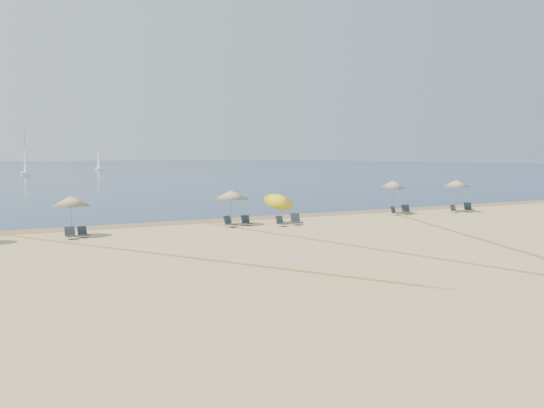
{
  "coord_description": "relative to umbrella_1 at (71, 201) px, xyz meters",
  "views": [
    {
      "loc": [
        -21.03,
        -15.54,
        4.53
      ],
      "look_at": [
        0.0,
        20.0,
        1.3
      ],
      "focal_mm": 42.18,
      "sensor_mm": 36.0,
      "label": 1
    }
  ],
  "objects": [
    {
      "name": "chair_7",
      "position": [
        13.85,
        -1.19,
        -1.66
      ],
      "size": [
        0.73,
        0.81,
        0.74
      ],
      "rotation": [
        0.0,
        0.0,
        -0.17
      ],
      "color": "black",
      "rests_on": "ground"
    },
    {
      "name": "wet_sand",
      "position": [
        12.83,
        4.12,
        -1.99
      ],
      "size": [
        500.0,
        500.0,
        0.0
      ],
      "primitive_type": "plane",
      "color": "olive",
      "rests_on": "ground"
    },
    {
      "name": "chair_2",
      "position": [
        -0.24,
        -0.83,
        -1.7
      ],
      "size": [
        0.57,
        0.66,
        0.66
      ],
      "rotation": [
        0.0,
        0.0,
        0.04
      ],
      "color": "black",
      "rests_on": "ground"
    },
    {
      "name": "chair_4",
      "position": [
        9.57,
        -0.17,
        -1.68
      ],
      "size": [
        0.79,
        0.85,
        0.7
      ],
      "rotation": [
        0.0,
        0.0,
        0.38
      ],
      "color": "black",
      "rests_on": "ground"
    },
    {
      "name": "chair_5",
      "position": [
        10.87,
        -0.01,
        -1.69
      ],
      "size": [
        0.57,
        0.66,
        0.67
      ],
      "rotation": [
        0.0,
        0.0,
        0.02
      ],
      "color": "black",
      "rests_on": "ground"
    },
    {
      "name": "chair_9",
      "position": [
        24.77,
        0.48,
        -1.67
      ],
      "size": [
        0.78,
        0.86,
        0.73
      ],
      "rotation": [
        0.0,
        0.0,
        -0.29
      ],
      "color": "black",
      "rests_on": "ground"
    },
    {
      "name": "umbrella_1",
      "position": [
        0.0,
        0.0,
        0.0
      ],
      "size": [
        2.03,
        2.03,
        2.33
      ],
      "color": "gray",
      "rests_on": "ground"
    },
    {
      "name": "chair_11",
      "position": [
        30.53,
        -0.32,
        -1.67
      ],
      "size": [
        0.81,
        0.87,
        0.74
      ],
      "rotation": [
        0.0,
        0.0,
        -0.33
      ],
      "color": "black",
      "rests_on": "ground"
    },
    {
      "name": "chair_8",
      "position": [
        23.67,
        0.55,
        -1.7
      ],
      "size": [
        0.73,
        0.79,
        0.66
      ],
      "rotation": [
        0.0,
        0.0,
        0.35
      ],
      "color": "black",
      "rests_on": "ground"
    },
    {
      "name": "sailboat_2",
      "position": [
        41.87,
        146.49,
        0.24
      ],
      "size": [
        1.79,
        5.06,
        7.37
      ],
      "rotation": [
        0.0,
        0.0,
        -0.11
      ],
      "color": "white",
      "rests_on": "ocean"
    },
    {
      "name": "chair_10",
      "position": [
        28.88,
        -0.38,
        -1.71
      ],
      "size": [
        0.58,
        0.66,
        0.64
      ],
      "rotation": [
        0.0,
        0.0,
        0.08
      ],
      "color": "black",
      "rests_on": "ground"
    },
    {
      "name": "chair_6",
      "position": [
        12.57,
        -1.42,
        -1.7
      ],
      "size": [
        0.66,
        0.74,
        0.66
      ],
      "rotation": [
        0.0,
        0.0,
        0.21
      ],
      "color": "black",
      "rests_on": "ground"
    },
    {
      "name": "chair_3",
      "position": [
        0.49,
        -0.55,
        -1.72
      ],
      "size": [
        0.59,
        0.66,
        0.61
      ],
      "rotation": [
        0.0,
        0.0,
        0.14
      ],
      "color": "black",
      "rests_on": "ground"
    },
    {
      "name": "tire_tracks",
      "position": [
        10.43,
        -10.01,
        -1.99
      ],
      "size": [
        54.22,
        43.2,
        0.0
      ],
      "color": "tan",
      "rests_on": "ground"
    },
    {
      "name": "umbrella_4",
      "position": [
        24.12,
        1.29,
        0.28
      ],
      "size": [
        1.9,
        1.94,
        2.62
      ],
      "color": "gray",
      "rests_on": "ground"
    },
    {
      "name": "umbrella_3",
      "position": [
        13.28,
        -0.06,
        -0.33
      ],
      "size": [
        1.98,
        2.0,
        2.39
      ],
      "color": "gray",
      "rests_on": "ground"
    },
    {
      "name": "sailboat_1",
      "position": [
        15.96,
        109.67,
        0.78
      ],
      "size": [
        2.25,
        6.28,
        9.14
      ],
      "rotation": [
        0.0,
        0.0,
        -0.11
      ],
      "color": "white",
      "rests_on": "ocean"
    },
    {
      "name": "umbrella_5",
      "position": [
        29.56,
        0.09,
        0.26
      ],
      "size": [
        2.19,
        2.19,
        2.59
      ],
      "color": "gray",
      "rests_on": "ground"
    },
    {
      "name": "umbrella_2",
      "position": [
        10.17,
        0.75,
        -0.03
      ],
      "size": [
        2.29,
        2.29,
        2.3
      ],
      "color": "gray",
      "rests_on": "ground"
    },
    {
      "name": "ground",
      "position": [
        12.83,
        -19.88,
        -1.99
      ],
      "size": [
        160.0,
        160.0,
        0.0
      ],
      "primitive_type": "plane",
      "color": "tan",
      "rests_on": "ground"
    }
  ]
}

